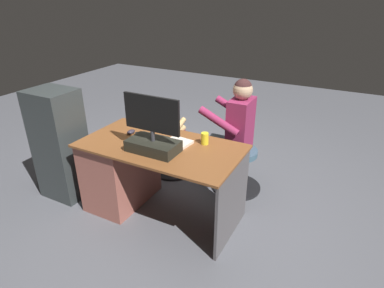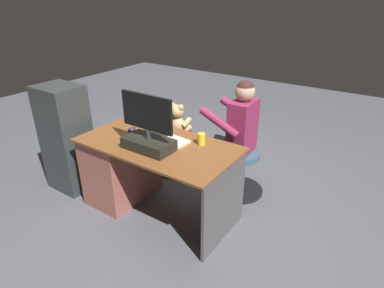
% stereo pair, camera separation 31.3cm
% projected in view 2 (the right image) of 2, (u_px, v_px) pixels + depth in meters
% --- Properties ---
extents(ground_plane, '(10.00, 10.00, 0.00)m').
position_uv_depth(ground_plane, '(182.00, 193.00, 3.44)').
color(ground_plane, '#55565D').
extents(desk, '(1.44, 0.76, 0.73)m').
position_uv_depth(desk, '(129.00, 165.00, 3.19)').
color(desk, brown).
rests_on(desk, ground_plane).
extents(monitor, '(0.51, 0.24, 0.48)m').
position_uv_depth(monitor, '(148.00, 135.00, 2.69)').
color(monitor, black).
rests_on(monitor, desk).
extents(keyboard, '(0.42, 0.14, 0.02)m').
position_uv_depth(keyboard, '(156.00, 137.00, 2.94)').
color(keyboard, black).
rests_on(keyboard, desk).
extents(computer_mouse, '(0.06, 0.10, 0.04)m').
position_uv_depth(computer_mouse, '(132.00, 129.00, 3.10)').
color(computer_mouse, '#2D2631').
rests_on(computer_mouse, desk).
extents(cup, '(0.07, 0.07, 0.10)m').
position_uv_depth(cup, '(201.00, 139.00, 2.81)').
color(cup, yellow).
rests_on(cup, desk).
extents(tv_remote, '(0.10, 0.15, 0.02)m').
position_uv_depth(tv_remote, '(137.00, 133.00, 3.03)').
color(tv_remote, black).
rests_on(tv_remote, desk).
extents(notebook_binder, '(0.25, 0.32, 0.02)m').
position_uv_depth(notebook_binder, '(170.00, 144.00, 2.81)').
color(notebook_binder, beige).
rests_on(notebook_binder, desk).
extents(office_chair_teddy, '(0.51, 0.51, 0.47)m').
position_uv_depth(office_chair_teddy, '(178.00, 150.00, 3.78)').
color(office_chair_teddy, black).
rests_on(office_chair_teddy, ground_plane).
extents(teddy_bear, '(0.26, 0.26, 0.36)m').
position_uv_depth(teddy_bear, '(178.00, 120.00, 3.63)').
color(teddy_bear, tan).
rests_on(teddy_bear, office_chair_teddy).
extents(visitor_chair, '(0.52, 0.52, 0.47)m').
position_uv_depth(visitor_chair, '(239.00, 170.00, 3.37)').
color(visitor_chair, black).
rests_on(visitor_chair, ground_plane).
extents(person, '(0.50, 0.47, 1.20)m').
position_uv_depth(person, '(235.00, 128.00, 3.21)').
color(person, '#862449').
rests_on(person, ground_plane).
extents(equipment_rack, '(0.44, 0.36, 1.12)m').
position_uv_depth(equipment_rack, '(67.00, 139.00, 3.33)').
color(equipment_rack, '#2F3535').
rests_on(equipment_rack, ground_plane).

